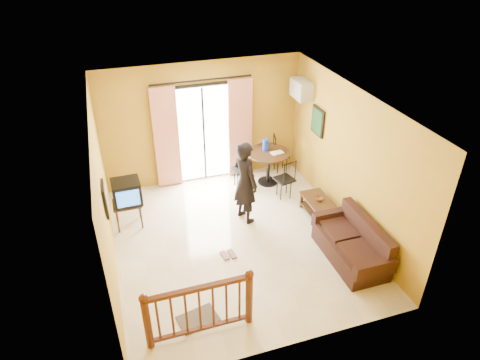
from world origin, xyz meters
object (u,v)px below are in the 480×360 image
object	(u,v)px
sofa	(353,245)
standing_person	(245,182)
television	(127,192)
coffee_table	(318,205)
dining_table	(269,158)

from	to	relation	value
sofa	standing_person	size ratio (longest dim) A/B	0.94
television	standing_person	xyz separation A→B (m)	(2.25, -0.49, 0.09)
standing_person	television	bearing A→B (deg)	58.00
television	standing_person	world-z (taller)	standing_person
television	coffee_table	xyz separation A→B (m)	(3.72, -0.87, -0.53)
sofa	standing_person	xyz separation A→B (m)	(-1.47, 1.75, 0.58)
dining_table	coffee_table	distance (m)	1.69
television	dining_table	world-z (taller)	television
television	coffee_table	world-z (taller)	television
dining_table	sofa	world-z (taller)	dining_table
television	dining_table	bearing A→B (deg)	10.61
dining_table	sofa	distance (m)	2.99
dining_table	standing_person	distance (m)	1.54
television	sofa	bearing A→B (deg)	-32.57
television	standing_person	distance (m)	2.31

